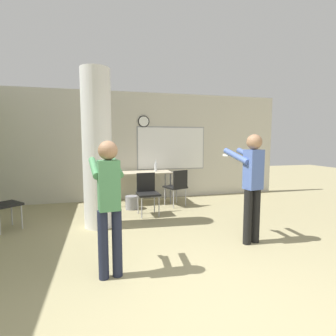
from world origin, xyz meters
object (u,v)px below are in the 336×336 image
(person_playing_front, at_px, (109,198))
(person_playing_side, at_px, (252,180))
(bottle_on_table, at_px, (156,167))
(chair_table_right, at_px, (177,185))
(folding_table, at_px, (138,174))
(chair_by_left_wall, at_px, (0,202))
(chair_table_front, at_px, (147,191))

(person_playing_front, xyz_separation_m, person_playing_side, (2.11, 0.50, 0.05))
(bottle_on_table, distance_m, chair_table_right, 0.81)
(folding_table, relative_size, person_playing_side, 1.00)
(bottle_on_table, bearing_deg, folding_table, -173.83)
(chair_by_left_wall, xyz_separation_m, chair_table_front, (2.62, 0.38, 0.00))
(chair_by_left_wall, relative_size, chair_table_front, 1.00)
(bottle_on_table, relative_size, chair_table_front, 0.33)
(chair_table_front, xyz_separation_m, person_playing_side, (1.25, -1.91, 0.46))
(person_playing_side, bearing_deg, bottle_on_table, 105.62)
(chair_table_right, bearing_deg, folding_table, 146.94)
(folding_table, xyz_separation_m, chair_by_left_wall, (-2.57, -1.44, -0.21))
(chair_table_right, relative_size, person_playing_side, 0.53)
(chair_table_right, xyz_separation_m, person_playing_front, (-1.65, -2.91, 0.41))
(folding_table, height_order, bottle_on_table, bottle_on_table)
(chair_table_right, bearing_deg, person_playing_side, -79.24)
(person_playing_front, bearing_deg, chair_by_left_wall, 131.09)
(folding_table, bearing_deg, person_playing_side, -66.19)
(person_playing_front, distance_m, person_playing_side, 2.17)
(folding_table, bearing_deg, chair_table_front, -87.18)
(bottle_on_table, height_order, chair_table_right, bottle_on_table)
(bottle_on_table, distance_m, person_playing_front, 3.73)
(folding_table, height_order, chair_table_right, chair_table_right)
(folding_table, relative_size, person_playing_front, 1.06)
(chair_by_left_wall, xyz_separation_m, person_playing_front, (1.76, -2.02, 0.41))
(chair_table_right, height_order, person_playing_side, person_playing_side)
(person_playing_side, bearing_deg, person_playing_front, -166.80)
(chair_table_front, bearing_deg, folding_table, 92.82)
(chair_by_left_wall, distance_m, person_playing_front, 2.71)
(folding_table, bearing_deg, bottle_on_table, 6.17)
(chair_table_front, xyz_separation_m, person_playing_front, (-0.86, -2.40, 0.41))
(chair_by_left_wall, bearing_deg, chair_table_right, 14.51)
(folding_table, relative_size, chair_by_left_wall, 1.90)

